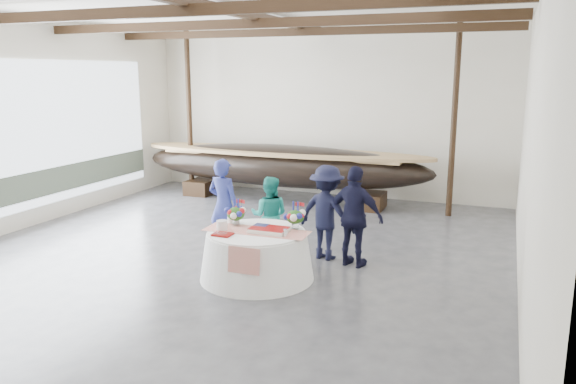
% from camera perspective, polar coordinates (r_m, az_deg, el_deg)
% --- Properties ---
extents(floor, '(10.00, 12.00, 0.01)m').
position_cam_1_polar(floor, '(10.41, -6.51, -6.68)').
color(floor, '#3D3D42').
rests_on(floor, ground).
extents(wall_back, '(10.00, 0.02, 4.50)m').
position_cam_1_polar(wall_back, '(15.45, 3.82, 8.03)').
color(wall_back, silver).
rests_on(wall_back, ground).
extents(wall_left, '(0.02, 12.00, 4.50)m').
position_cam_1_polar(wall_left, '(13.04, -26.70, 6.04)').
color(wall_left, silver).
rests_on(wall_left, ground).
extents(wall_right, '(0.02, 12.00, 4.50)m').
position_cam_1_polar(wall_right, '(8.76, 23.48, 3.97)').
color(wall_right, silver).
rests_on(wall_right, ground).
extents(ceiling, '(10.00, 12.00, 0.01)m').
position_cam_1_polar(ceiling, '(9.93, -7.16, 18.73)').
color(ceiling, white).
rests_on(ceiling, wall_back).
extents(pavilion_structure, '(9.80, 11.76, 4.50)m').
position_cam_1_polar(pavilion_structure, '(10.60, -4.92, 15.65)').
color(pavilion_structure, black).
rests_on(pavilion_structure, ground).
extents(open_bay, '(0.03, 7.00, 3.20)m').
position_cam_1_polar(open_bay, '(13.73, -23.30, 4.80)').
color(open_bay, silver).
rests_on(open_bay, ground).
extents(longboat_display, '(7.96, 1.59, 1.49)m').
position_cam_1_polar(longboat_display, '(14.67, -0.73, 2.74)').
color(longboat_display, black).
rests_on(longboat_display, ground).
extents(banquet_table, '(1.88, 1.88, 0.81)m').
position_cam_1_polar(banquet_table, '(9.27, -3.18, -6.37)').
color(banquet_table, white).
rests_on(banquet_table, ground).
extents(tabletop_items, '(1.75, 1.04, 0.40)m').
position_cam_1_polar(tabletop_items, '(9.27, -2.77, -2.82)').
color(tabletop_items, red).
rests_on(tabletop_items, banquet_table).
extents(guest_woman_blue, '(0.70, 0.52, 1.77)m').
position_cam_1_polar(guest_woman_blue, '(10.63, -6.55, -1.32)').
color(guest_woman_blue, navy).
rests_on(guest_woman_blue, ground).
extents(guest_woman_teal, '(0.81, 0.69, 1.46)m').
position_cam_1_polar(guest_woman_teal, '(10.42, -1.89, -2.39)').
color(guest_woman_teal, teal).
rests_on(guest_woman_teal, ground).
extents(guest_man_left, '(1.22, 0.87, 1.72)m').
position_cam_1_polar(guest_man_left, '(10.13, 3.95, -2.09)').
color(guest_man_left, black).
rests_on(guest_man_left, ground).
extents(guest_man_right, '(1.11, 0.64, 1.77)m').
position_cam_1_polar(guest_man_right, '(9.77, 6.83, -2.52)').
color(guest_man_right, black).
rests_on(guest_man_right, ground).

